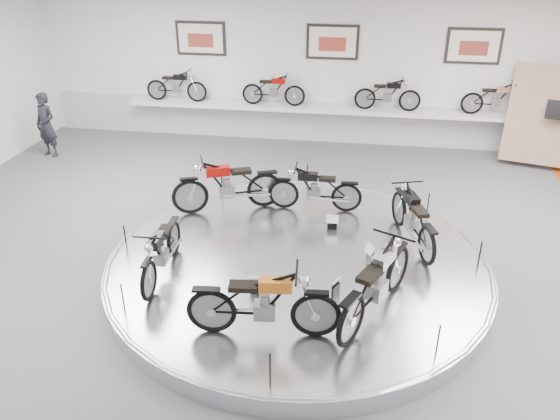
% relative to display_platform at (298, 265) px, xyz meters
% --- Properties ---
extents(floor, '(16.00, 16.00, 0.00)m').
position_rel_display_platform_xyz_m(floor, '(0.00, -0.30, -0.15)').
color(floor, '#525355').
rests_on(floor, ground).
extents(ceiling, '(16.00, 16.00, 0.00)m').
position_rel_display_platform_xyz_m(ceiling, '(0.00, -0.30, 3.85)').
color(ceiling, white).
rests_on(ceiling, wall_back).
extents(wall_back, '(16.00, 0.00, 16.00)m').
position_rel_display_platform_xyz_m(wall_back, '(0.00, 6.70, 1.85)').
color(wall_back, white).
rests_on(wall_back, floor).
extents(dado_band, '(15.68, 0.04, 1.10)m').
position_rel_display_platform_xyz_m(dado_band, '(0.00, 6.68, 0.40)').
color(dado_band, '#BCBCBA').
rests_on(dado_band, floor).
extents(display_platform, '(6.40, 6.40, 0.30)m').
position_rel_display_platform_xyz_m(display_platform, '(0.00, 0.00, 0.00)').
color(display_platform, silver).
rests_on(display_platform, floor).
extents(platform_rim, '(6.40, 6.40, 0.10)m').
position_rel_display_platform_xyz_m(platform_rim, '(0.00, 0.00, 0.12)').
color(platform_rim, '#B2B2BA').
rests_on(platform_rim, display_platform).
extents(shelf, '(11.00, 0.55, 0.10)m').
position_rel_display_platform_xyz_m(shelf, '(0.00, 6.40, 0.85)').
color(shelf, silver).
rests_on(shelf, wall_back).
extents(poster_left, '(1.35, 0.06, 0.88)m').
position_rel_display_platform_xyz_m(poster_left, '(-3.50, 6.66, 2.55)').
color(poster_left, white).
rests_on(poster_left, wall_back).
extents(poster_center, '(1.35, 0.06, 0.88)m').
position_rel_display_platform_xyz_m(poster_center, '(0.00, 6.66, 2.55)').
color(poster_center, white).
rests_on(poster_center, wall_back).
extents(poster_right, '(1.35, 0.06, 0.88)m').
position_rel_display_platform_xyz_m(poster_right, '(3.50, 6.66, 2.55)').
color(poster_right, white).
rests_on(poster_right, wall_back).
extents(display_panel, '(2.56, 1.52, 2.30)m').
position_rel_display_platform_xyz_m(display_panel, '(5.60, 5.80, 1.10)').
color(display_panel, '#99755F').
rests_on(display_panel, floor).
extents(shelf_bike_a, '(1.22, 0.43, 0.73)m').
position_rel_display_platform_xyz_m(shelf_bike_a, '(-4.20, 6.40, 1.27)').
color(shelf_bike_a, black).
rests_on(shelf_bike_a, shelf).
extents(shelf_bike_b, '(1.22, 0.43, 0.73)m').
position_rel_display_platform_xyz_m(shelf_bike_b, '(-1.50, 6.40, 1.27)').
color(shelf_bike_b, '#8A0906').
rests_on(shelf_bike_b, shelf).
extents(shelf_bike_c, '(1.22, 0.43, 0.73)m').
position_rel_display_platform_xyz_m(shelf_bike_c, '(1.50, 6.40, 1.27)').
color(shelf_bike_c, black).
rests_on(shelf_bike_c, shelf).
extents(shelf_bike_d, '(1.22, 0.43, 0.73)m').
position_rel_display_platform_xyz_m(shelf_bike_d, '(4.20, 6.40, 1.27)').
color(shelf_bike_d, silver).
rests_on(shelf_bike_d, shelf).
extents(bike_a, '(1.09, 1.81, 1.00)m').
position_rel_display_platform_xyz_m(bike_a, '(1.90, 0.82, 0.65)').
color(bike_a, black).
rests_on(bike_a, display_platform).
extents(bike_b, '(1.57, 0.59, 0.91)m').
position_rel_display_platform_xyz_m(bike_b, '(0.10, 1.84, 0.61)').
color(bike_b, black).
rests_on(bike_b, display_platform).
extents(bike_c, '(1.95, 1.29, 1.08)m').
position_rel_display_platform_xyz_m(bike_c, '(-1.59, 1.57, 0.69)').
color(bike_c, '#8A0906').
rests_on(bike_c, display_platform).
extents(bike_d, '(0.61, 1.59, 0.93)m').
position_rel_display_platform_xyz_m(bike_d, '(-2.06, -0.85, 0.61)').
color(bike_d, black).
rests_on(bike_d, display_platform).
extents(bike_e, '(1.82, 0.79, 1.04)m').
position_rel_display_platform_xyz_m(bike_e, '(-0.21, -2.01, 0.67)').
color(bike_e, '#B56016').
rests_on(bike_e, display_platform).
extents(bike_f, '(1.41, 1.99, 1.11)m').
position_rel_display_platform_xyz_m(bike_f, '(1.28, -1.34, 0.70)').
color(bike_f, silver).
rests_on(bike_f, display_platform).
extents(visitor, '(0.69, 0.56, 1.65)m').
position_rel_display_platform_xyz_m(visitor, '(-7.07, 4.48, 0.68)').
color(visitor, black).
rests_on(visitor, floor).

